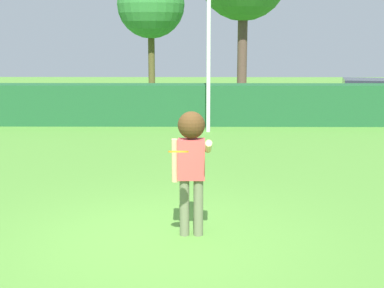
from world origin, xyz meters
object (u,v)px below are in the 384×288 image
frisbee (178,152)px  oak_tree (151,5)px  person (191,155)px  parked_car_silver (374,95)px  lamppost (209,25)px

frisbee → oak_tree: bearing=95.7°
person → parked_car_silver: bearing=62.5°
person → frisbee: (-0.16, -0.74, 0.20)m
frisbee → oak_tree: 17.97m
frisbee → parked_car_silver: bearing=63.3°
lamppost → parked_car_silver: bearing=32.5°
lamppost → oak_tree: size_ratio=1.00×
person → parked_car_silver: size_ratio=0.41×
person → lamppost: lamppost is taller
frisbee → lamppost: 9.57m
parked_car_silver → oak_tree: oak_tree is taller
frisbee → lamppost: bearing=86.5°
frisbee → oak_tree: oak_tree is taller
lamppost → parked_car_silver: size_ratio=1.25×
parked_car_silver → oak_tree: 10.11m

